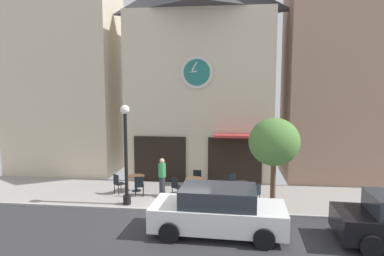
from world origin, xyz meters
The scene contains 18 objects.
ground_plane centered at (0.00, -0.85, -0.02)m, with size 29.22×10.07×0.13m.
clock_building centered at (0.36, 5.64, 5.76)m, with size 7.50×4.36×11.09m.
neighbor_building_left centered at (-7.26, 5.81, 6.70)m, with size 5.91×3.28×13.41m.
neighbor_building_right centered at (7.53, 5.95, 6.47)m, with size 5.39×3.57×12.95m.
street_lamp centered at (-2.13, 0.60, 2.06)m, with size 0.36×0.36×4.05m.
street_tree centered at (3.67, 0.58, 2.67)m, with size 1.92×1.73×3.60m.
cafe_table_near_door centered at (-2.25, 2.41, 0.53)m, with size 0.75×0.75×0.72m.
cafe_table_rightmost centered at (0.45, 2.19, 0.55)m, with size 0.80×0.80×0.74m.
cafe_table_near_curb centered at (2.51, 1.73, 0.54)m, with size 0.70×0.70×0.76m.
cafe_chair_facing_street centered at (-0.27, 1.69, 0.53)m, with size 0.56×0.56×0.90m.
cafe_chair_outer centered at (2.18, 2.46, 0.53)m, with size 0.55×0.55×0.90m.
cafe_chair_by_entrance centered at (0.49, 2.98, 0.53)m, with size 0.41×0.41×0.90m.
cafe_chair_corner centered at (3.07, 1.13, 0.53)m, with size 0.56×0.56×0.90m.
cafe_chair_under_awning centered at (-1.91, 1.67, 0.53)m, with size 0.48×0.48×0.90m.
cafe_chair_facing_wall centered at (0.35, 1.36, 0.53)m, with size 0.40×0.40×0.90m.
cafe_chair_left_end centered at (-2.94, 1.89, 0.53)m, with size 0.56×0.56×0.90m.
pedestrian_green centered at (-0.93, 1.87, 0.86)m, with size 0.43×0.43×1.67m.
parked_car_white centered at (1.67, -1.74, 0.76)m, with size 4.37×2.15×1.55m.
Camera 1 is at (2.07, -12.32, 4.70)m, focal length 31.67 mm.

